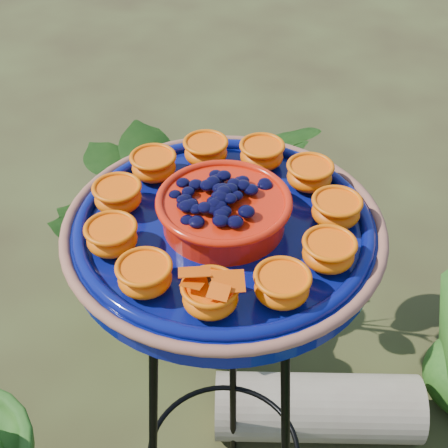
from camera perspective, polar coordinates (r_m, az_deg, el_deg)
The scene contains 4 objects.
tripod_stand at distance 1.33m, azimuth -0.01°, elevation -14.48°, with size 0.43×0.43×0.99m.
feeder_dish at distance 1.01m, azimuth -0.02°, elevation -0.11°, with size 0.61×0.61×0.12m.
driftwood_log at distance 1.92m, azimuth 8.51°, elevation -16.25°, with size 0.20×0.20×0.59m, color gray.
shrub_back_left at distance 1.96m, azimuth -4.42°, elevation 0.23°, with size 0.77×0.67×0.86m, color #1C4A13.
Camera 1 is at (0.22, -0.79, 1.69)m, focal length 50.00 mm.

